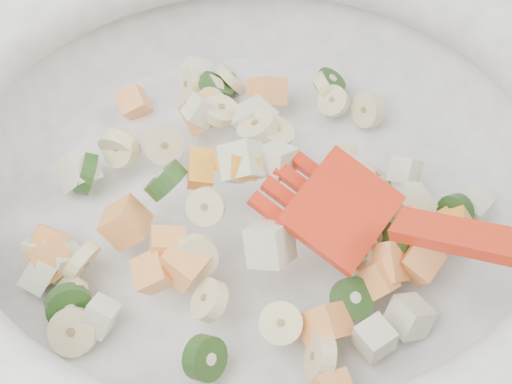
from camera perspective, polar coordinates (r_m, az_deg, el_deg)
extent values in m
cylinder|color=white|center=(0.51, 0.00, -2.99)|extent=(0.35, 0.35, 0.02)
torus|color=white|center=(0.45, 0.00, 3.52)|extent=(0.43, 0.43, 0.05)
cylinder|color=beige|center=(0.43, -3.42, -7.88)|extent=(0.03, 0.03, 0.03)
cylinder|color=beige|center=(0.46, -13.49, -7.36)|extent=(0.03, 0.03, 0.02)
cylinder|color=beige|center=(0.45, -13.16, -9.88)|extent=(0.03, 0.03, 0.02)
cylinder|color=beige|center=(0.50, 0.13, 4.69)|extent=(0.04, 0.04, 0.02)
cylinder|color=beige|center=(0.47, -12.57, -4.91)|extent=(0.03, 0.04, 0.03)
cylinder|color=beige|center=(0.57, 5.03, 7.60)|extent=(0.02, 0.03, 0.03)
cylinder|color=beige|center=(0.51, -6.75, 3.43)|extent=(0.04, 0.02, 0.04)
cylinder|color=beige|center=(0.58, -4.84, 7.77)|extent=(0.02, 0.03, 0.03)
cylinder|color=beige|center=(0.58, -1.84, 8.29)|extent=(0.02, 0.04, 0.03)
cylinder|color=beige|center=(0.50, 8.59, 1.00)|extent=(0.03, 0.03, 0.03)
cylinder|color=beige|center=(0.56, 8.14, 5.92)|extent=(0.02, 0.03, 0.03)
cylinder|color=beige|center=(0.43, 1.84, -9.53)|extent=(0.03, 0.03, 0.02)
cylinder|color=beige|center=(0.42, 4.68, -11.92)|extent=(0.02, 0.03, 0.03)
cylinder|color=beige|center=(0.45, -3.68, -1.06)|extent=(0.03, 0.03, 0.02)
cylinder|color=beige|center=(0.52, -9.87, 3.27)|extent=(0.03, 0.03, 0.04)
cylinder|color=beige|center=(0.57, -3.45, 7.29)|extent=(0.03, 0.04, 0.03)
cylinder|color=beige|center=(0.50, 1.37, 4.33)|extent=(0.03, 0.03, 0.02)
cylinder|color=beige|center=(0.53, -2.62, 5.92)|extent=(0.03, 0.03, 0.02)
cylinder|color=beige|center=(0.49, 6.18, 2.65)|extent=(0.03, 0.03, 0.02)
cylinder|color=beige|center=(0.46, 7.87, -4.36)|extent=(0.01, 0.04, 0.04)
cylinder|color=beige|center=(0.52, -9.84, 3.17)|extent=(0.03, 0.03, 0.03)
cylinder|color=beige|center=(0.49, 13.34, -3.27)|extent=(0.03, 0.03, 0.04)
cylinder|color=beige|center=(0.56, 5.64, 6.60)|extent=(0.03, 0.02, 0.03)
cylinder|color=beige|center=(0.55, -3.40, 6.38)|extent=(0.03, 0.02, 0.03)
cylinder|color=beige|center=(0.44, -4.43, -4.75)|extent=(0.03, 0.02, 0.03)
cube|color=#FF9550|center=(0.46, 11.75, -4.97)|extent=(0.03, 0.03, 0.03)
cube|color=#FF9550|center=(0.49, -14.81, -3.53)|extent=(0.03, 0.03, 0.03)
cube|color=#FF9550|center=(0.43, 5.11, -9.56)|extent=(0.03, 0.03, 0.03)
cube|color=#FF9550|center=(0.44, -7.41, -5.77)|extent=(0.03, 0.02, 0.03)
cube|color=#FF9550|center=(0.57, -8.88, 6.46)|extent=(0.03, 0.03, 0.03)
cube|color=#FF9550|center=(0.44, -5.35, -5.22)|extent=(0.03, 0.03, 0.03)
cube|color=#FF9550|center=(0.47, -9.49, -2.21)|extent=(0.03, 0.03, 0.03)
cube|color=#FF9550|center=(0.54, -3.96, 5.75)|extent=(0.03, 0.04, 0.03)
cube|color=#FF9550|center=(0.56, 0.80, 7.30)|extent=(0.03, 0.03, 0.03)
cube|color=#FF9550|center=(0.48, -14.73, -4.69)|extent=(0.03, 0.03, 0.03)
cube|color=#FF9550|center=(0.45, -6.46, -4.06)|extent=(0.02, 0.02, 0.02)
cube|color=#FF9550|center=(0.45, 8.76, -6.43)|extent=(0.03, 0.02, 0.03)
cube|color=#FF9550|center=(0.47, 10.68, -2.91)|extent=(0.03, 0.03, 0.03)
cube|color=#FF9550|center=(0.46, 9.17, -5.15)|extent=(0.03, 0.04, 0.04)
cylinder|color=#3B832B|center=(0.46, -13.42, -8.12)|extent=(0.04, 0.02, 0.04)
cylinder|color=#3B832B|center=(0.52, -12.27, 1.32)|extent=(0.02, 0.03, 0.03)
cylinder|color=#3B832B|center=(0.44, 6.99, -7.72)|extent=(0.03, 0.03, 0.03)
cylinder|color=#3B832B|center=(0.47, -6.58, 0.84)|extent=(0.03, 0.03, 0.04)
cylinder|color=#3B832B|center=(0.46, 9.37, -3.34)|extent=(0.03, 0.03, 0.03)
cylinder|color=#3B832B|center=(0.57, -2.97, 7.65)|extent=(0.03, 0.03, 0.02)
cylinder|color=#3B832B|center=(0.50, 14.30, -1.40)|extent=(0.02, 0.03, 0.03)
cylinder|color=#3B832B|center=(0.57, 5.35, 7.90)|extent=(0.03, 0.03, 0.02)
cylinder|color=#3B832B|center=(0.42, -3.73, -11.97)|extent=(0.03, 0.03, 0.03)
cube|color=beige|center=(0.44, 1.03, -3.79)|extent=(0.03, 0.04, 0.04)
cube|color=beige|center=(0.45, -11.29, -8.87)|extent=(0.03, 0.03, 0.03)
cube|color=beige|center=(0.43, 8.62, -10.49)|extent=(0.02, 0.02, 0.02)
cube|color=beige|center=(0.58, -4.34, 8.52)|extent=(0.03, 0.03, 0.03)
cube|color=beige|center=(0.52, -12.83, 1.52)|extent=(0.03, 0.03, 0.04)
cube|color=beige|center=(0.51, 15.43, -1.18)|extent=(0.03, 0.03, 0.02)
cube|color=beige|center=(0.52, -4.09, 5.91)|extent=(0.03, 0.02, 0.03)
cube|color=beige|center=(0.47, -15.57, -5.83)|extent=(0.02, 0.03, 0.03)
cube|color=beige|center=(0.47, 1.54, 2.30)|extent=(0.03, 0.03, 0.03)
cube|color=beige|center=(0.45, 11.11, -8.89)|extent=(0.03, 0.03, 0.03)
cube|color=beige|center=(0.50, 10.79, 1.50)|extent=(0.03, 0.03, 0.03)
cube|color=beige|center=(0.52, -0.07, 5.41)|extent=(0.03, 0.03, 0.03)
cube|color=beige|center=(0.49, 11.20, -0.85)|extent=(0.03, 0.03, 0.03)
cube|color=beige|center=(0.49, -15.40, -4.47)|extent=(0.03, 0.03, 0.03)
cube|color=beige|center=(0.46, -1.03, 2.23)|extent=(0.03, 0.03, 0.03)
cube|color=beige|center=(0.45, 6.65, -4.39)|extent=(0.03, 0.03, 0.03)
cube|color=beige|center=(0.48, -13.89, -4.83)|extent=(0.03, 0.03, 0.02)
cube|color=yellow|center=(0.49, 13.10, -2.57)|extent=(0.03, 0.02, 0.02)
cube|color=yellow|center=(0.49, 13.94, -2.37)|extent=(0.03, 0.02, 0.02)
cube|color=yellow|center=(0.47, -4.02, 1.69)|extent=(0.02, 0.03, 0.02)
cube|color=yellow|center=(0.46, -1.37, 2.04)|extent=(0.03, 0.03, 0.03)
cube|color=red|center=(0.44, 6.26, -1.26)|extent=(0.08, 0.08, 0.03)
cube|color=red|center=(0.47, 3.68, 1.90)|extent=(0.02, 0.02, 0.01)
cube|color=red|center=(0.46, 2.82, 0.85)|extent=(0.02, 0.02, 0.01)
cube|color=red|center=(0.45, 1.92, -0.23)|extent=(0.02, 0.02, 0.01)
cube|color=red|center=(0.44, 0.99, -1.36)|extent=(0.02, 0.02, 0.01)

